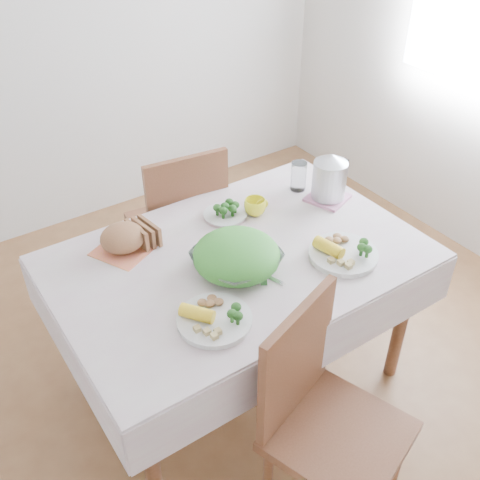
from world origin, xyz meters
TOP-DOWN VIEW (x-y plane):
  - floor at (0.00, 0.00)m, footprint 3.60×3.60m
  - back_wall at (0.00, 1.80)m, footprint 3.60×0.00m
  - dining_table at (0.00, 0.00)m, footprint 1.40×0.90m
  - tablecloth at (0.00, 0.00)m, footprint 1.50×1.00m
  - chair_near at (-0.07, -0.73)m, footprint 0.55×0.55m
  - chair_far at (0.08, 0.71)m, footprint 0.48×0.48m
  - salad_bowl at (-0.05, -0.07)m, footprint 0.37×0.37m
  - dinner_plate_left at (-0.29, -0.27)m, footprint 0.33×0.33m
  - dinner_plate_right at (0.35, -0.25)m, footprint 0.32×0.32m
  - broccoli_plate at (0.11, 0.27)m, footprint 0.23×0.23m
  - napkin at (-0.37, 0.30)m, footprint 0.29×0.29m
  - bread_loaf at (-0.37, 0.30)m, footprint 0.23×0.22m
  - fruit_bowl at (-0.31, 0.34)m, footprint 0.14×0.14m
  - yellow_mug at (0.23, 0.21)m, footprint 0.13×0.13m
  - glass_tumbler at (0.53, 0.27)m, footprint 0.08×0.08m
  - pink_tray at (0.59, 0.12)m, footprint 0.22×0.22m
  - electric_kettle at (0.59, 0.12)m, footprint 0.16×0.16m
  - fork_left at (0.01, -0.17)m, footprint 0.07×0.17m
  - fork_right at (0.03, -0.12)m, footprint 0.14×0.20m

SIDE VIEW (x-z plane):
  - floor at x=0.00m, z-range 0.00..0.00m
  - dining_table at x=0.00m, z-range 0.00..0.75m
  - chair_near at x=-0.07m, z-range -0.01..0.94m
  - chair_far at x=0.08m, z-range -0.02..0.95m
  - tablecloth at x=0.00m, z-range 0.75..0.76m
  - napkin at x=-0.37m, z-range 0.76..0.77m
  - fork_left at x=0.01m, z-range 0.76..0.77m
  - fork_right at x=0.03m, z-range 0.76..0.77m
  - pink_tray at x=0.59m, z-range 0.76..0.78m
  - broccoli_plate at x=0.11m, z-range 0.76..0.78m
  - dinner_plate_left at x=-0.29m, z-range 0.76..0.78m
  - dinner_plate_right at x=0.35m, z-range 0.76..0.78m
  - fruit_bowl at x=-0.31m, z-range 0.76..0.80m
  - yellow_mug at x=0.23m, z-range 0.76..0.84m
  - salad_bowl at x=-0.05m, z-range 0.76..0.84m
  - bread_loaf at x=-0.37m, z-range 0.76..0.88m
  - glass_tumbler at x=0.53m, z-range 0.76..0.90m
  - electric_kettle at x=0.59m, z-range 0.77..0.99m
  - back_wall at x=0.00m, z-range -0.45..3.15m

